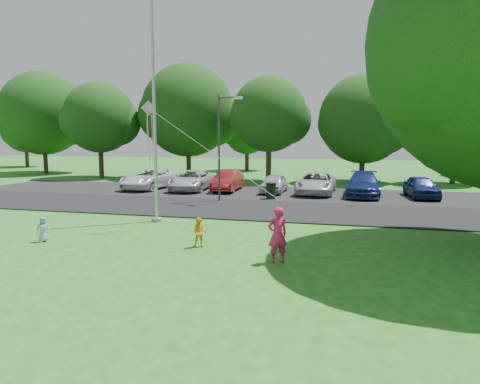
% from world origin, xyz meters
% --- Properties ---
extents(ground, '(120.00, 120.00, 0.00)m').
position_xyz_m(ground, '(0.00, 0.00, 0.00)').
color(ground, '#216D1C').
rests_on(ground, ground).
extents(park_road, '(60.00, 6.00, 0.06)m').
position_xyz_m(park_road, '(0.00, 9.00, 0.03)').
color(park_road, black).
rests_on(park_road, ground).
extents(parking_strip, '(42.00, 7.00, 0.06)m').
position_xyz_m(parking_strip, '(0.00, 15.50, 0.03)').
color(parking_strip, black).
rests_on(parking_strip, ground).
extents(flagpole, '(0.50, 0.50, 10.00)m').
position_xyz_m(flagpole, '(-3.50, 5.00, 4.17)').
color(flagpole, '#B7BABF').
rests_on(flagpole, ground).
extents(street_lamp, '(1.62, 0.86, 6.14)m').
position_xyz_m(street_lamp, '(-2.24, 11.24, 3.69)').
color(street_lamp, '#3F3F44').
rests_on(street_lamp, ground).
extents(trash_can, '(0.64, 0.64, 1.01)m').
position_xyz_m(trash_can, '(0.37, 12.82, 0.51)').
color(trash_can, black).
rests_on(trash_can, ground).
extents(tree_row, '(64.35, 11.94, 10.88)m').
position_xyz_m(tree_row, '(1.59, 24.23, 5.71)').
color(tree_row, '#332316').
rests_on(tree_row, ground).
extents(horizon_trees, '(77.46, 7.20, 7.02)m').
position_xyz_m(horizon_trees, '(4.06, 33.88, 4.30)').
color(horizon_trees, '#332316').
rests_on(horizon_trees, ground).
extents(parked_cars, '(20.74, 5.61, 1.47)m').
position_xyz_m(parked_cars, '(-0.82, 15.64, 0.76)').
color(parked_cars, silver).
rests_on(parked_cars, ground).
extents(woman, '(0.75, 0.68, 1.72)m').
position_xyz_m(woman, '(2.76, 0.04, 0.86)').
color(woman, '#DD1D5C').
rests_on(woman, ground).
extents(child_yellow, '(0.58, 0.50, 1.04)m').
position_xyz_m(child_yellow, '(-0.13, 1.17, 0.52)').
color(child_yellow, yellow).
rests_on(child_yellow, ground).
extents(child_blue, '(0.52, 0.53, 0.93)m').
position_xyz_m(child_blue, '(-5.93, 0.55, 0.46)').
color(child_blue, '#8DB5D8').
rests_on(child_blue, ground).
extents(kite, '(5.98, 3.58, 3.28)m').
position_xyz_m(kite, '(-2.82, 3.26, 4.44)').
color(kite, pink).
rests_on(kite, ground).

